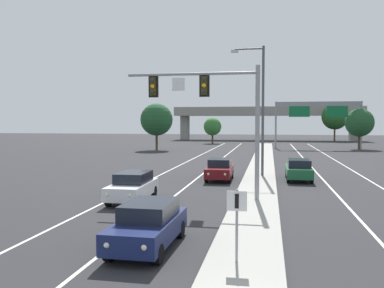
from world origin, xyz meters
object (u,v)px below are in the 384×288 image
median_sign_post (237,215)px  car_oncoming_white (133,186)px  car_oncoming_darkred (220,169)px  tree_far_right_c (360,123)px  tree_far_right_a (335,117)px  overhead_signal_mast (214,104)px  car_oncoming_navy (148,224)px  tree_far_left_b (213,127)px  highway_sign_gantry (318,110)px  street_lamp_median (260,103)px  tree_far_left_a (157,120)px  car_receding_green (299,169)px

median_sign_post → car_oncoming_white: (-6.39, 9.26, -0.77)m
car_oncoming_darkred → tree_far_right_c: bearing=65.4°
median_sign_post → tree_far_right_a: bearing=79.8°
car_oncoming_white → overhead_signal_mast: bearing=11.9°
car_oncoming_navy → car_oncoming_darkred: bearing=88.4°
car_oncoming_navy → tree_far_left_b: (-6.93, 67.40, 2.48)m
tree_far_right_a → tree_far_right_c: tree_far_right_a is taller
car_oncoming_navy → tree_far_right_c: bearing=72.0°
car_oncoming_navy → highway_sign_gantry: size_ratio=0.34×
street_lamp_median → car_oncoming_darkred: size_ratio=2.22×
overhead_signal_mast → car_oncoming_navy: size_ratio=1.63×
overhead_signal_mast → tree_far_left_b: (-8.04, 58.54, -2.04)m
car_oncoming_darkred → tree_far_left_b: (-7.40, 50.44, 2.48)m
tree_far_left_a → street_lamp_median: bearing=-60.3°
car_receding_green → car_oncoming_white: bearing=-133.8°
highway_sign_gantry → tree_far_right_a: tree_far_right_a is taller
tree_far_right_c → tree_far_left_b: size_ratio=1.26×
car_oncoming_darkred → tree_far_left_a: size_ratio=0.64×
car_oncoming_white → tree_far_right_a: tree_far_right_a is taller
car_oncoming_navy → tree_far_left_a: tree_far_left_a is taller
tree_far_left_a → overhead_signal_mast: bearing=-70.2°
highway_sign_gantry → tree_far_right_c: highway_sign_gantry is taller
car_oncoming_navy → tree_far_left_b: size_ratio=0.89×
median_sign_post → street_lamp_median: bearing=89.5°
overhead_signal_mast → car_oncoming_navy: overhead_signal_mast is taller
overhead_signal_mast → car_oncoming_white: bearing=-168.1°
tree_far_right_a → tree_far_right_c: bearing=-90.4°
highway_sign_gantry → car_oncoming_navy: bearing=-102.0°
highway_sign_gantry → car_oncoming_darkred: bearing=-106.4°
tree_far_left_b → car_oncoming_white: bearing=-86.5°
street_lamp_median → tree_far_right_a: (14.70, 62.10, -0.43)m
street_lamp_median → car_oncoming_white: bearing=-120.6°
overhead_signal_mast → car_receding_green: bearing=60.3°
median_sign_post → tree_far_left_a: 51.13m
tree_far_right_c → tree_far_left_a: tree_far_left_a is taller
tree_far_left_a → highway_sign_gantry: bearing=17.0°
tree_far_right_a → tree_far_left_b: (-24.97, -13.79, -2.07)m
car_oncoming_darkred → tree_far_right_a: size_ratio=0.55×
car_receding_green → tree_far_left_a: 35.16m
car_oncoming_navy → car_oncoming_darkred: 16.97m
car_oncoming_navy → highway_sign_gantry: 56.08m
median_sign_post → car_oncoming_darkred: median_sign_post is taller
overhead_signal_mast → tree_far_left_a: 40.76m
car_oncoming_darkred → car_oncoming_navy: bearing=-91.6°
car_receding_green → street_lamp_median: bearing=156.3°
tree_far_left_a → tree_far_right_a: bearing=47.9°
car_oncoming_navy → car_receding_green: bearing=70.7°
median_sign_post → car_oncoming_navy: size_ratio=0.49×
street_lamp_median → car_oncoming_darkred: 6.12m
car_oncoming_white → tree_far_right_c: tree_far_right_c is taller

